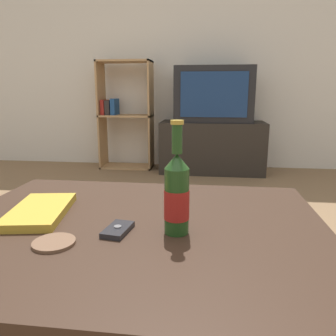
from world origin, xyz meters
name	(u,v)px	position (x,y,z in m)	size (l,w,h in m)	color
back_wall	(193,51)	(0.00, 3.02, 1.30)	(8.00, 0.05, 2.60)	silver
coffee_table	(136,248)	(0.00, 0.00, 0.43)	(1.04, 0.83, 0.50)	#332116
tv_stand	(212,147)	(0.23, 2.71, 0.27)	(1.10, 0.47, 0.54)	#28231E
television	(214,94)	(0.23, 2.71, 0.83)	(0.80, 0.40, 0.57)	black
bookshelf	(123,114)	(-0.76, 2.81, 0.61)	(0.59, 0.30, 1.19)	tan
beer_bottle	(177,194)	(0.12, -0.04, 0.60)	(0.06, 0.06, 0.29)	#1E4219
cell_phone	(118,230)	(-0.03, -0.06, 0.50)	(0.07, 0.11, 0.02)	#232328
coaster	(54,243)	(-0.16, -0.14, 0.50)	(0.10, 0.10, 0.01)	brown
table_book	(40,211)	(-0.29, 0.03, 0.51)	(0.19, 0.29, 0.02)	#B7932D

